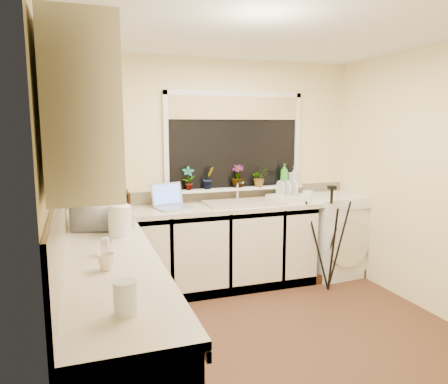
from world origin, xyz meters
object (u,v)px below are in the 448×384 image
plant_c (237,176)px  soap_bottle_clear (294,176)px  washing_machine (333,234)px  plant_a (188,178)px  laptop (171,201)px  glass_jug (125,298)px  cup_left (106,262)px  kettle (120,221)px  cup_back (308,195)px  steel_jar (107,246)px  microwave (101,208)px  soap_bottle_green (284,174)px  plant_b (208,178)px  dish_rack (288,197)px  plant_d (259,177)px  tripod (330,238)px

plant_c → soap_bottle_clear: 0.70m
washing_machine → plant_a: size_ratio=3.65×
laptop → glass_jug: (-0.71, -2.38, 0.01)m
cup_left → kettle: bearing=78.5°
laptop → cup_back: bearing=-15.0°
steel_jar → cup_back: size_ratio=0.88×
kettle → plant_c: (1.40, 1.16, 0.16)m
kettle → plant_a: 1.41m
microwave → cup_back: (2.30, 0.55, -0.10)m
steel_jar → soap_bottle_green: 2.65m
kettle → plant_b: size_ratio=0.95×
plant_b → soap_bottle_clear: plant_b is taller
cup_left → soap_bottle_green: bearing=41.9°
plant_a → plant_b: plant_a is taller
plant_a → cup_back: bearing=-6.7°
plant_a → cup_back: (1.36, -0.16, -0.23)m
plant_a → cup_left: (-0.98, -1.89, -0.23)m
dish_rack → kettle: bearing=-164.7°
glass_jug → plant_d: (1.76, 2.54, 0.18)m
microwave → plant_c: size_ratio=2.15×
washing_machine → plant_d: plant_d is taller
kettle → cup_back: bearing=23.9°
laptop → soap_bottle_green: 1.40m
dish_rack → cup_back: cup_back is taller
plant_c → cup_left: (-1.55, -1.92, -0.23)m
steel_jar → plant_b: size_ratio=0.47×
glass_jug → cup_left: bearing=93.8°
washing_machine → kettle: bearing=-164.0°
soap_bottle_green → dish_rack: bearing=-98.6°
glass_jug → soap_bottle_green: (2.08, 2.54, 0.20)m
washing_machine → plant_c: 1.34m
plant_b → laptop: bearing=-160.0°
laptop → steel_jar: bearing=-131.6°
microwave → plant_c: 1.69m
dish_rack → soap_bottle_green: 0.29m
washing_machine → cup_left: 3.20m
dish_rack → cup_left: size_ratio=3.94×
tripod → cup_back: (0.00, 0.49, 0.39)m
plant_b → plant_c: 0.34m
glass_jug → microwave: (-0.01, 1.82, 0.07)m
plant_d → glass_jug: bearing=-124.8°
cup_back → washing_machine: bearing=-5.4°
glass_jug → cup_back: bearing=45.9°
plant_c → soap_bottle_clear: plant_c is taller
plant_c → glass_jug: bearing=-120.5°
dish_rack → cup_back: size_ratio=3.26×
washing_machine → soap_bottle_clear: 0.83m
microwave → plant_b: (1.17, 0.73, 0.12)m
laptop → plant_d: 1.08m
kettle → microwave: microwave is taller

